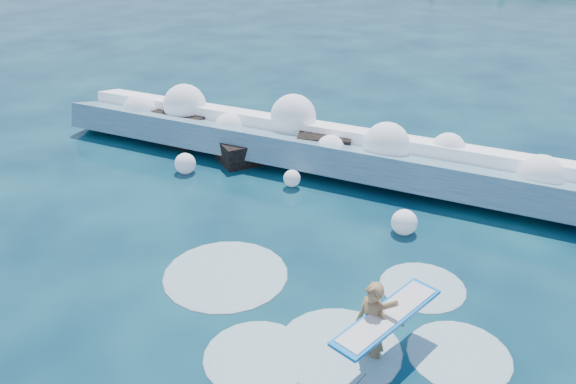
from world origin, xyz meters
name	(u,v)px	position (x,y,z in m)	size (l,w,h in m)	color
ground	(199,256)	(0.00, 0.00, 0.00)	(200.00, 200.00, 0.00)	#061E37
breaking_wave	(304,146)	(-0.07, 6.54, 0.54)	(17.92, 2.80, 1.54)	teal
rock_cluster	(239,141)	(-2.46, 6.34, 0.39)	(7.87, 3.10, 1.23)	black
surfer_with_board	(375,325)	(4.95, -1.45, 0.72)	(1.46, 3.07, 1.96)	#9F754A
wave_spray	(292,129)	(-0.51, 6.56, 1.04)	(15.24, 4.98, 2.10)	white
surf_foam	(313,317)	(3.47, -0.92, 0.00)	(8.99, 5.63, 0.15)	silver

